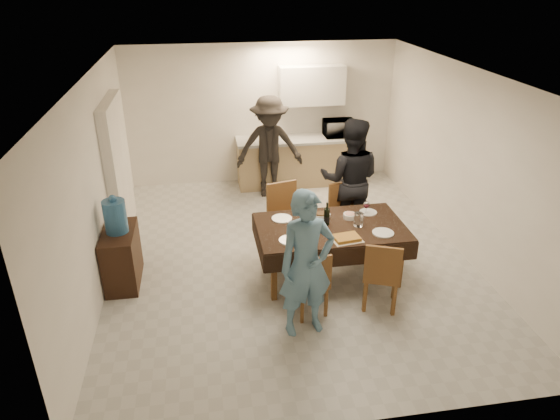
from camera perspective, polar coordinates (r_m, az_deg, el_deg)
The scene contains 33 objects.
floor at distance 7.28m, azimuth 1.09°, elevation -5.30°, with size 5.00×6.00×0.02m, color beige.
ceiling at distance 6.34m, azimuth 1.29°, elevation 15.23°, with size 5.00×6.00×0.02m, color white.
wall_back at distance 9.52m, azimuth -2.07°, elevation 10.85°, with size 5.00×0.02×2.60m, color white.
wall_front at distance 4.14m, azimuth 8.69°, elevation -11.15°, with size 5.00×0.02×2.60m, color white.
wall_left at distance 6.75m, azimuth -20.23°, elevation 2.74°, with size 0.02×6.00×2.60m, color white.
wall_right at distance 7.53m, azimuth 20.32°, elevation 5.10°, with size 0.02×6.00×2.60m, color white.
stub_partition at distance 7.92m, azimuth -18.01°, elevation 4.50°, with size 0.15×1.40×2.10m, color white.
kitchen_base_cabinet at distance 9.57m, azimuth 1.83°, elevation 5.48°, with size 2.20×0.60×0.86m, color tan.
kitchen_worktop at distance 9.42m, azimuth 1.87°, elevation 8.07°, with size 2.24×0.64×0.05m, color #B0B0AC.
upper_cabinet at distance 9.37m, azimuth 3.65°, elevation 14.03°, with size 1.20×0.34×0.70m, color silver.
dining_table at distance 6.54m, azimuth 5.84°, elevation -2.10°, with size 1.94×1.14×0.75m.
chair_near_left at distance 5.85m, azimuth 3.49°, elevation -7.89°, with size 0.48×0.48×0.47m.
chair_near_right at distance 6.05m, azimuth 11.92°, elevation -6.66°, with size 0.55×0.57×0.51m.
chair_far_left at distance 7.06m, azimuth 0.94°, elevation -0.63°, with size 0.55×0.56×0.55m.
chair_far_right at distance 7.28m, azimuth 7.93°, elevation -0.34°, with size 0.52×0.52×0.52m.
console at distance 6.86m, azimuth -17.63°, elevation -5.14°, with size 0.41×0.82×0.76m, color #311D10.
water_jug at distance 6.58m, azimuth -18.32°, elevation -0.71°, with size 0.29×0.29×0.43m, color teal.
wine_bottle at distance 6.48m, azimuth 5.37°, elevation -0.43°, with size 0.08×0.08×0.32m, color black, non-canonical shape.
water_pitcher at distance 6.53m, azimuth 8.97°, elevation -1.09°, with size 0.12×0.12×0.18m, color white.
savoury_tart at distance 6.22m, azimuth 7.62°, elevation -3.18°, with size 0.37×0.27×0.05m, color #B38634.
salad_bowl at distance 6.74m, azimuth 7.95°, elevation -0.68°, with size 0.17×0.17×0.07m, color white.
mushroom_dish at distance 6.74m, azimuth 4.85°, elevation -0.63°, with size 0.21×0.21×0.04m, color white.
wine_glass_a at distance 6.15m, azimuth 1.50°, elevation -2.46°, with size 0.09×0.09×0.20m, color white, non-canonical shape.
wine_glass_b at distance 6.84m, azimuth 9.83°, elevation 0.22°, with size 0.09×0.09×0.20m, color white, non-canonical shape.
wine_glass_c at distance 6.69m, azimuth 3.59°, elevation -0.01°, with size 0.09×0.09×0.20m, color white, non-canonical shape.
plate_near_left at distance 6.14m, azimuth 1.12°, elevation -3.48°, with size 0.27×0.27×0.02m, color white.
plate_near_right at distance 6.44m, azimuth 11.70°, elevation -2.57°, with size 0.27×0.27×0.02m, color white.
plate_far_left at distance 6.66m, azimuth 0.21°, elevation -0.97°, with size 0.27×0.27×0.02m, color white.
plate_far_right at distance 6.94m, azimuth 10.03°, elevation -0.25°, with size 0.24×0.24×0.01m, color white.
microwave at distance 9.56m, azimuth 6.79°, elevation 9.29°, with size 0.57×0.38×0.31m, color silver.
person_near at distance 5.47m, azimuth 3.04°, elevation -6.28°, with size 0.63×0.41×1.73m, color #5884A2.
person_far at distance 7.50m, azimuth 7.99°, elevation 3.44°, with size 0.91×0.71×1.87m, color black.
person_kitchen at distance 8.91m, azimuth -1.21°, elevation 7.19°, with size 1.18×0.68×1.83m, color black.
Camera 1 is at (-1.12, -6.12, 3.78)m, focal length 32.00 mm.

